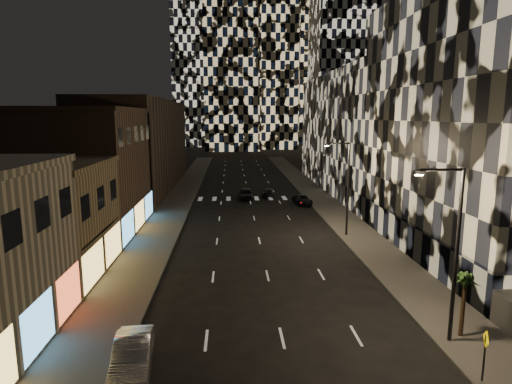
{
  "coord_description": "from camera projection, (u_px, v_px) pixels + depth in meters",
  "views": [
    {
      "loc": [
        -2.61,
        -9.83,
        11.6
      ],
      "look_at": [
        -0.76,
        21.54,
        6.0
      ],
      "focal_mm": 30.0,
      "sensor_mm": 36.0,
      "label": 1
    }
  ],
  "objects": [
    {
      "name": "car_silver_parked",
      "position": [
        133.0,
        356.0,
        19.57
      ],
      "size": [
        2.14,
        4.85,
        1.55
      ],
      "primitive_type": "imported",
      "rotation": [
        0.0,
        0.0,
        0.11
      ],
      "color": "#AAAAAF",
      "rests_on": "ground"
    },
    {
      "name": "midrise_base",
      "position": [
        407.0,
        236.0,
        36.38
      ],
      "size": [
        0.6,
        25.0,
        3.0
      ],
      "primitive_type": "cube",
      "color": "#383838",
      "rests_on": "ground"
    },
    {
      "name": "sidewalk_right",
      "position": [
        319.0,
        197.0,
        61.55
      ],
      "size": [
        4.0,
        120.0,
        0.15
      ],
      "primitive_type": "cube",
      "color": "#47443F",
      "rests_on": "ground"
    },
    {
      "name": "midrise_right",
      "position": [
        505.0,
        123.0,
        35.16
      ],
      "size": [
        16.0,
        25.0,
        22.0
      ],
      "primitive_type": "cube",
      "color": "#232326",
      "rests_on": "ground"
    },
    {
      "name": "streetlight_near",
      "position": [
        453.0,
        244.0,
        21.22
      ],
      "size": [
        2.55,
        0.25,
        9.0
      ],
      "color": "black",
      "rests_on": "sidewalk_right"
    },
    {
      "name": "retail_filler_left",
      "position": [
        141.0,
        145.0,
        68.6
      ],
      "size": [
        10.0,
        40.0,
        14.0
      ],
      "primitive_type": "cube",
      "color": "#453327",
      "rests_on": "ground"
    },
    {
      "name": "car_dark_midlane",
      "position": [
        246.0,
        194.0,
        60.31
      ],
      "size": [
        1.91,
        4.61,
        1.56
      ],
      "primitive_type": "imported",
      "rotation": [
        0.0,
        0.0,
        -0.01
      ],
      "color": "black",
      "rests_on": "ground"
    },
    {
      "name": "car_dark_oncoming",
      "position": [
        268.0,
        192.0,
        62.53
      ],
      "size": [
        1.94,
        4.16,
        1.18
      ],
      "primitive_type": "imported",
      "rotation": [
        0.0,
        0.0,
        3.07
      ],
      "color": "black",
      "rests_on": "ground"
    },
    {
      "name": "palm_tree",
      "position": [
        465.0,
        284.0,
        22.12
      ],
      "size": [
        1.75,
        1.77,
        3.47
      ],
      "color": "#47331E",
      "rests_on": "sidewalk_right"
    },
    {
      "name": "tower_center_low",
      "position": [
        231.0,
        6.0,
        140.98
      ],
      "size": [
        18.0,
        18.0,
        95.0
      ],
      "primitive_type": "cube",
      "color": "black",
      "rests_on": "ground"
    },
    {
      "name": "car_dark_rightlane",
      "position": [
        302.0,
        200.0,
        56.83
      ],
      "size": [
        2.31,
        4.47,
        1.21
      ],
      "primitive_type": "imported",
      "rotation": [
        0.0,
        0.0,
        0.07
      ],
      "color": "black",
      "rests_on": "ground"
    },
    {
      "name": "retail_brown",
      "position": [
        87.0,
        173.0,
        42.73
      ],
      "size": [
        10.0,
        15.0,
        12.0
      ],
      "primitive_type": "cube",
      "color": "#453327",
      "rests_on": "ground"
    },
    {
      "name": "streetlight_far",
      "position": [
        346.0,
        182.0,
        40.88
      ],
      "size": [
        2.55,
        0.25,
        9.0
      ],
      "color": "black",
      "rests_on": "sidewalk_right"
    },
    {
      "name": "sidewalk_left",
      "position": [
        179.0,
        199.0,
        60.39
      ],
      "size": [
        4.0,
        120.0,
        0.15
      ],
      "primitive_type": "cube",
      "color": "#47443F",
      "rests_on": "ground"
    },
    {
      "name": "curb_left",
      "position": [
        194.0,
        198.0,
        60.51
      ],
      "size": [
        0.2,
        120.0,
        0.15
      ],
      "primitive_type": "cube",
      "color": "#4C4C47",
      "rests_on": "ground"
    },
    {
      "name": "midrise_filler_right",
      "position": [
        374.0,
        133.0,
        67.45
      ],
      "size": [
        16.0,
        40.0,
        18.0
      ],
      "primitive_type": "cube",
      "color": "#232326",
      "rests_on": "ground"
    },
    {
      "name": "curb_right",
      "position": [
        304.0,
        197.0,
        61.43
      ],
      "size": [
        0.2,
        120.0,
        0.15
      ],
      "primitive_type": "cube",
      "color": "#4C4C47",
      "rests_on": "ground"
    },
    {
      "name": "retail_tan",
      "position": [
        32.0,
        223.0,
        30.8
      ],
      "size": [
        10.0,
        10.0,
        8.0
      ],
      "primitive_type": "cube",
      "color": "olive",
      "rests_on": "ground"
    },
    {
      "name": "ped_sign",
      "position": [
        485.0,
        348.0,
        18.48
      ],
      "size": [
        0.31,
        0.76,
        2.36
      ],
      "rotation": [
        0.0,
        0.0,
        -0.34
      ],
      "color": "black",
      "rests_on": "sidewalk_right"
    }
  ]
}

